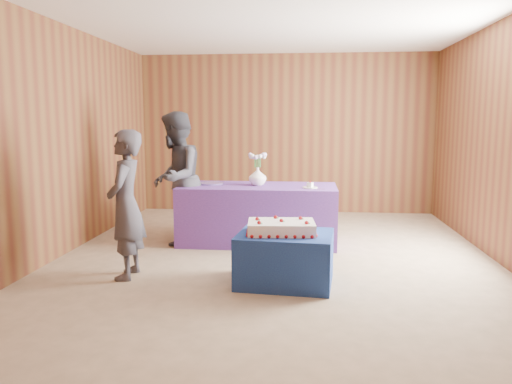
# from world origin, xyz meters

# --- Properties ---
(ground) EXTENTS (6.00, 6.00, 0.00)m
(ground) POSITION_xyz_m (0.00, 0.00, 0.00)
(ground) COLOR tan
(ground) RESTS_ON ground
(room_shell) EXTENTS (5.04, 6.04, 2.72)m
(room_shell) POSITION_xyz_m (0.00, 0.00, 1.80)
(room_shell) COLOR brown
(room_shell) RESTS_ON ground
(cake_table) EXTENTS (0.96, 0.78, 0.50)m
(cake_table) POSITION_xyz_m (0.15, -0.93, 0.25)
(cake_table) COLOR navy
(cake_table) RESTS_ON ground
(serving_table) EXTENTS (2.01, 0.91, 0.75)m
(serving_table) POSITION_xyz_m (-0.26, 0.70, 0.38)
(serving_table) COLOR #663696
(serving_table) RESTS_ON ground
(sheet_cake) EXTENTS (0.70, 0.51, 0.15)m
(sheet_cake) POSITION_xyz_m (0.11, -0.93, 0.56)
(sheet_cake) COLOR white
(sheet_cake) RESTS_ON cake_table
(vase) EXTENTS (0.28, 0.28, 0.23)m
(vase) POSITION_xyz_m (-0.27, 0.71, 0.87)
(vase) COLOR white
(vase) RESTS_ON serving_table
(flower_spray) EXTENTS (0.24, 0.24, 0.18)m
(flower_spray) POSITION_xyz_m (-0.27, 0.71, 1.14)
(flower_spray) COLOR #2B6D2F
(flower_spray) RESTS_ON vase
(platter) EXTENTS (0.39, 0.39, 0.02)m
(platter) POSITION_xyz_m (-0.89, 0.77, 0.76)
(platter) COLOR #654B97
(platter) RESTS_ON serving_table
(plate) EXTENTS (0.21, 0.21, 0.01)m
(plate) POSITION_xyz_m (0.40, 0.53, 0.76)
(plate) COLOR silver
(plate) RESTS_ON serving_table
(cake_slice) EXTENTS (0.08, 0.08, 0.08)m
(cake_slice) POSITION_xyz_m (0.40, 0.53, 0.79)
(cake_slice) COLOR white
(cake_slice) RESTS_ON plate
(knife) EXTENTS (0.26, 0.03, 0.00)m
(knife) POSITION_xyz_m (0.45, 0.42, 0.75)
(knife) COLOR silver
(knife) RESTS_ON serving_table
(guest_left) EXTENTS (0.40, 0.57, 1.49)m
(guest_left) POSITION_xyz_m (-1.44, -0.87, 0.75)
(guest_left) COLOR #3A3843
(guest_left) RESTS_ON ground
(guest_right) EXTENTS (0.67, 0.85, 1.69)m
(guest_right) POSITION_xyz_m (-1.31, 0.58, 0.85)
(guest_right) COLOR #33343D
(guest_right) RESTS_ON ground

